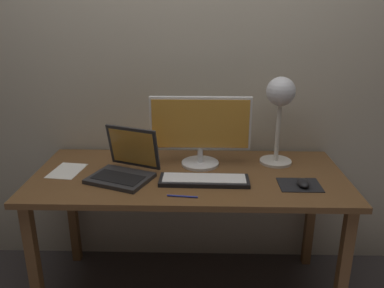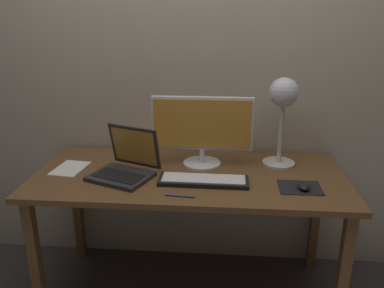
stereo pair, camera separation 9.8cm
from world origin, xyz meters
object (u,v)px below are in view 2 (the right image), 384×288
monitor (202,128)px  mouse (303,185)px  keyboard_main (204,180)px  pen (180,196)px  laptop (127,162)px  desk_lamp (283,102)px

monitor → mouse: bearing=-28.4°
keyboard_main → pen: bearing=-121.5°
keyboard_main → laptop: laptop is taller
laptop → pen: (0.30, -0.24, -0.06)m
monitor → pen: (-0.08, -0.39, -0.20)m
monitor → mouse: size_ratio=5.57×
monitor → keyboard_main: 0.30m
keyboard_main → laptop: size_ratio=1.19×
desk_lamp → mouse: desk_lamp is taller
desk_lamp → pen: desk_lamp is taller
keyboard_main → mouse: size_ratio=4.61×
desk_lamp → laptop: bearing=-166.2°
laptop → pen: bearing=-38.5°
mouse → keyboard_main: bearing=175.4°
pen → mouse: bearing=12.2°
monitor → pen: monitor is taller
desk_lamp → mouse: bearing=-75.9°
pen → monitor: bearing=78.7°
monitor → mouse: (0.49, -0.27, -0.19)m
laptop → mouse: 0.88m
monitor → pen: bearing=-101.3°
keyboard_main → mouse: (0.47, -0.04, 0.01)m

